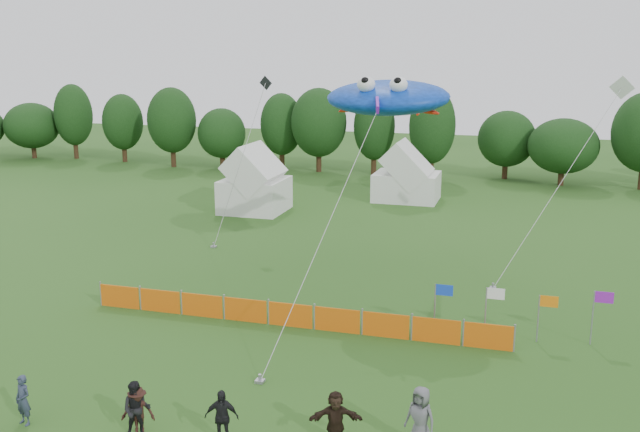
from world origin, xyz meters
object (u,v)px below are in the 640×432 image
(spectator_e, at_px, (421,418))
(spectator_f, at_px, (336,418))
(tent_right, at_px, (407,178))
(spectator_c, at_px, (138,411))
(spectator_d, at_px, (222,417))
(spectator_a, at_px, (23,400))
(tent_left, at_px, (255,185))
(spectator_b, at_px, (137,410))
(barrier_fence, at_px, (290,315))
(stingray_kite, at_px, (390,97))

(spectator_e, height_order, spectator_f, spectator_e)
(spectator_e, bearing_deg, tent_right, 122.10)
(spectator_c, height_order, spectator_d, spectator_d)
(spectator_d, bearing_deg, spectator_a, 172.34)
(tent_left, bearing_deg, spectator_b, -74.95)
(barrier_fence, relative_size, stingray_kite, 0.95)
(spectator_e, xyz_separation_m, stingray_kite, (-3.81, 14.17, 8.10))
(barrier_fence, relative_size, spectator_a, 11.30)
(spectator_b, bearing_deg, spectator_f, -7.72)
(spectator_f, height_order, stingray_kite, stingray_kite)
(stingray_kite, bearing_deg, spectator_a, -116.23)
(tent_left, height_order, barrier_fence, tent_left)
(barrier_fence, bearing_deg, spectator_d, -83.63)
(tent_right, bearing_deg, spectator_f, -83.58)
(spectator_a, relative_size, spectator_d, 0.94)
(spectator_e, distance_m, spectator_f, 2.42)
(spectator_a, bearing_deg, tent_right, 97.26)
(barrier_fence, distance_m, spectator_e, 10.19)
(spectator_a, xyz_separation_m, spectator_e, (11.79, 2.02, 0.16))
(spectator_c, relative_size, spectator_e, 0.80)
(spectator_d, bearing_deg, spectator_f, 1.82)
(tent_right, height_order, spectator_a, tent_right)
(barrier_fence, bearing_deg, tent_left, 115.30)
(spectator_a, xyz_separation_m, spectator_f, (9.41, 1.56, 0.04))
(spectator_f, bearing_deg, spectator_b, 174.68)
(spectator_b, height_order, spectator_d, spectator_b)
(spectator_c, xyz_separation_m, spectator_e, (8.11, 1.60, 0.19))
(barrier_fence, relative_size, spectator_f, 10.79)
(tent_right, relative_size, stingray_kite, 0.26)
(spectator_a, xyz_separation_m, stingray_kite, (7.98, 16.19, 8.26))
(tent_right, distance_m, spectator_e, 35.24)
(spectator_a, relative_size, spectator_b, 0.91)
(spectator_c, relative_size, stingray_kite, 0.08)
(spectator_a, height_order, spectator_c, spectator_a)
(spectator_b, distance_m, spectator_d, 2.57)
(tent_right, bearing_deg, tent_left, -144.65)
(tent_left, distance_m, barrier_fence, 22.17)
(barrier_fence, bearing_deg, stingray_kite, 66.75)
(tent_left, relative_size, stingray_kite, 0.23)
(spectator_e, bearing_deg, spectator_c, -147.13)
(spectator_c, height_order, spectator_f, spectator_f)
(spectator_b, bearing_deg, tent_right, 67.38)
(barrier_fence, height_order, stingray_kite, stingray_kite)
(tent_right, xyz_separation_m, spectator_f, (3.95, -35.12, -0.91))
(tent_left, xyz_separation_m, spectator_d, (10.48, -29.13, -1.09))
(tent_left, distance_m, spectator_d, 30.98)
(tent_right, distance_m, stingray_kite, 21.90)
(spectator_a, distance_m, spectator_f, 9.54)
(spectator_a, bearing_deg, spectator_f, 25.15)
(spectator_b, bearing_deg, barrier_fence, 60.97)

